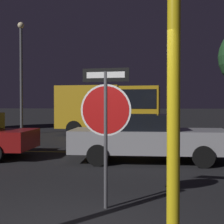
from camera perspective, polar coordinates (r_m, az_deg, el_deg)
name	(u,v)px	position (r m, az deg, el deg)	size (l,w,h in m)	color
road_center_stripe	(119,153)	(11.04, 1.24, -7.48)	(43.38, 0.12, 0.01)	gold
stop_sign	(106,111)	(5.07, -1.17, 0.19)	(0.84, 0.10, 2.29)	#4C4C51
yellow_pole_right	(173,121)	(3.44, 11.18, -1.58)	(0.14, 0.14, 3.05)	yellow
passing_car_3	(148,138)	(9.38, 6.62, -4.68)	(4.74, 1.89, 1.41)	#9E9EA3
delivery_truck	(112,107)	(17.40, 0.00, 0.98)	(5.75, 2.89, 2.73)	gold
street_lamp	(21,68)	(18.72, -16.27, 7.72)	(0.37, 0.37, 6.40)	#4C4C51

